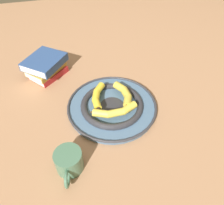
% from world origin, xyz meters
% --- Properties ---
extents(ground_plane, '(2.80, 2.80, 0.00)m').
position_xyz_m(ground_plane, '(0.00, 0.00, 0.00)').
color(ground_plane, '#A87A56').
extents(decorative_bowl, '(0.39, 0.39, 0.04)m').
position_xyz_m(decorative_bowl, '(-0.01, -0.04, 0.02)').
color(decorative_bowl, slate).
rests_on(decorative_bowl, ground_plane).
extents(banana_a, '(0.06, 0.17, 0.03)m').
position_xyz_m(banana_a, '(-0.07, -0.06, 0.05)').
color(banana_a, gold).
rests_on(banana_a, decorative_bowl).
extents(banana_b, '(0.08, 0.17, 0.03)m').
position_xyz_m(banana_b, '(0.05, -0.08, 0.05)').
color(banana_b, yellow).
rests_on(banana_b, decorative_bowl).
extents(banana_c, '(0.20, 0.06, 0.03)m').
position_xyz_m(banana_c, '(-0.00, 0.03, 0.05)').
color(banana_c, yellow).
rests_on(banana_c, decorative_bowl).
extents(book_stack, '(0.24, 0.24, 0.10)m').
position_xyz_m(book_stack, '(0.26, -0.35, 0.05)').
color(book_stack, '#AD2328').
rests_on(book_stack, ground_plane).
extents(coffee_mug, '(0.10, 0.14, 0.08)m').
position_xyz_m(coffee_mug, '(0.20, 0.20, 0.04)').
color(coffee_mug, '#477056').
rests_on(coffee_mug, ground_plane).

